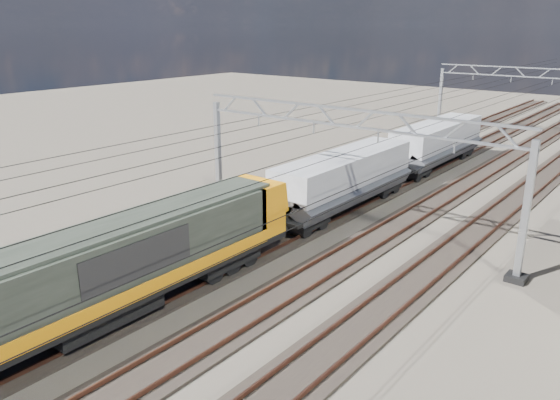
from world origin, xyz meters
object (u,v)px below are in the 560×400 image
Objects in this scene: catenary_gantry_mid at (343,167)px; catenary_gantry_far at (529,99)px; hopper_wagon_lead at (345,177)px; hopper_wagon_mid at (437,141)px; locomotive at (96,273)px.

catenary_gantry_mid and catenary_gantry_far have the same top height.
catenary_gantry_far is 32.62m from hopper_wagon_lead.
catenary_gantry_far is at bearing 86.48° from hopper_wagon_lead.
hopper_wagon_mid is (-2.00, 17.68, -1.67)m from catenary_gantry_mid.
catenary_gantry_far reaches higher than hopper_wagon_mid.
locomotive reaches higher than hopper_wagon_mid.
locomotive is at bearing -92.28° from catenary_gantry_far.
hopper_wagon_mid is at bearing 90.00° from locomotive.
catenary_gantry_far is 1.53× the size of hopper_wagon_mid.
locomotive is 31.90m from hopper_wagon_mid.
hopper_wagon_mid is (-2.00, -18.32, -1.67)m from catenary_gantry_far.
catenary_gantry_mid reaches higher than hopper_wagon_lead.
locomotive is at bearing -98.01° from catenary_gantry_mid.
locomotive reaches higher than hopper_wagon_lead.
catenary_gantry_far is 0.94× the size of locomotive.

